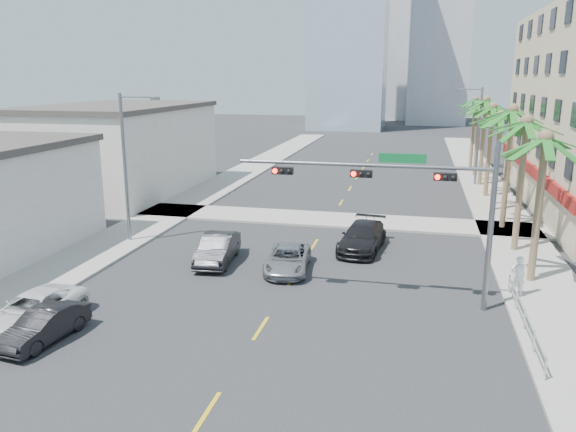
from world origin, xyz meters
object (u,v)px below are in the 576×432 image
object	(u,v)px
car_parked_far	(33,310)
car_lane_left	(218,249)
car_parked_mid	(44,326)
pedestrian	(518,276)
car_lane_center	(288,259)
car_lane_right	(362,237)
traffic_signal_mast	(415,193)

from	to	relation	value
car_parked_far	car_lane_left	distance (m)	10.41
car_parked_mid	pedestrian	xyz separation A→B (m)	(18.36, 8.60, 0.47)
car_lane_center	car_lane_right	bearing A→B (deg)	47.11
car_parked_far	car_parked_mid	bearing A→B (deg)	-36.87
car_parked_mid	pedestrian	bearing A→B (deg)	32.18
car_lane_center	pedestrian	size ratio (longest dim) A/B	2.42
car_parked_far	pedestrian	bearing A→B (deg)	24.07
car_lane_center	car_parked_mid	bearing A→B (deg)	-132.07
car_parked_mid	car_lane_center	xyz separation A→B (m)	(7.30, 9.98, 0.01)
car_parked_mid	pedestrian	size ratio (longest dim) A/B	2.02
traffic_signal_mast	car_parked_mid	world-z (taller)	traffic_signal_mast
traffic_signal_mast	pedestrian	world-z (taller)	traffic_signal_mast
traffic_signal_mast	car_parked_far	bearing A→B (deg)	-158.64
car_parked_far	pedestrian	world-z (taller)	pedestrian
car_lane_right	car_parked_far	bearing A→B (deg)	-126.20
car_lane_left	traffic_signal_mast	bearing A→B (deg)	-25.01
car_parked_far	car_lane_left	bearing A→B (deg)	67.33
car_lane_center	car_lane_left	bearing A→B (deg)	167.43
car_parked_mid	car_parked_far	distance (m)	1.69
car_parked_mid	car_lane_center	size ratio (longest dim) A/B	0.83
car_parked_mid	traffic_signal_mast	bearing A→B (deg)	34.03
car_lane_left	car_lane_center	world-z (taller)	car_lane_left
car_lane_right	pedestrian	world-z (taller)	pedestrian
car_parked_far	car_lane_center	bearing A→B (deg)	49.14
car_lane_left	car_parked_mid	bearing A→B (deg)	-113.29
traffic_signal_mast	car_lane_left	distance (m)	11.75
traffic_signal_mast	car_parked_mid	size ratio (longest dim) A/B	2.88
car_lane_right	pedestrian	size ratio (longest dim) A/B	2.84
car_lane_right	car_lane_left	bearing A→B (deg)	-145.84
car_parked_far	traffic_signal_mast	bearing A→B (deg)	24.51
car_parked_far	pedestrian	xyz separation A→B (m)	(19.65, 7.51, 0.43)
car_parked_far	car_lane_right	world-z (taller)	car_lane_right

